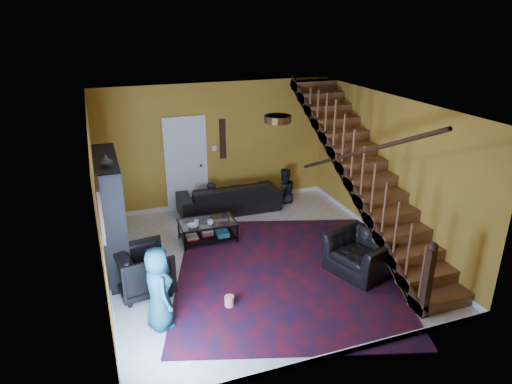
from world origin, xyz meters
TOP-DOWN VIEW (x-y plane):
  - floor at (0.00, 0.00)m, footprint 5.50×5.50m
  - room at (-1.33, 1.33)m, footprint 5.50×5.50m
  - staircase at (2.12, -0.00)m, footprint 0.95×5.02m
  - bookshelf at (-2.40, 0.60)m, footprint 0.35×1.80m
  - door at (-0.70, 2.73)m, footprint 0.82×0.05m
  - framed_picture at (-2.57, -0.90)m, footprint 0.04×0.74m
  - wall_hanging at (0.15, 2.73)m, footprint 0.14×0.03m
  - ceiling_fixture at (0.00, -0.80)m, footprint 0.40×0.40m
  - rug at (0.26, -0.61)m, footprint 4.70×5.03m
  - sofa at (0.14, 2.30)m, footprint 2.27×0.91m
  - armchair_left at (-2.05, -0.35)m, footprint 0.94×0.92m
  - armchair_right at (1.50, -1.00)m, footprint 1.20×1.28m
  - person_adult_a at (-0.27, 2.35)m, footprint 0.45×0.33m
  - person_adult_b at (1.50, 2.35)m, footprint 0.62×0.49m
  - person_child at (-1.95, -1.31)m, footprint 0.47×0.65m
  - coffee_table at (-0.69, 1.00)m, footprint 1.10×0.65m
  - cup_a at (-0.66, 0.86)m, footprint 0.13×0.13m
  - cup_b at (-0.91, 0.95)m, footprint 0.12×0.12m
  - bowl at (-1.00, 0.86)m, footprint 0.24×0.24m
  - vase at (-2.41, 0.10)m, footprint 0.18×0.18m
  - popcorn_bucket at (-0.91, -1.21)m, footprint 0.16×0.16m

SIDE VIEW (x-z plane):
  - floor at x=0.00m, z-range 0.00..0.00m
  - rug at x=0.26m, z-range 0.00..0.02m
  - room at x=-1.33m, z-range -2.70..2.80m
  - popcorn_bucket at x=-0.91m, z-range 0.02..0.19m
  - person_adult_a at x=-0.27m, z-range -0.45..0.71m
  - person_adult_b at x=1.50m, z-range -0.45..0.82m
  - coffee_table at x=-0.69m, z-range 0.03..0.44m
  - sofa at x=0.14m, z-range 0.00..0.66m
  - armchair_right at x=1.50m, z-range 0.00..0.68m
  - armchair_left at x=-2.05m, z-range 0.00..0.76m
  - bowl at x=-1.00m, z-range 0.41..0.46m
  - cup_b at x=-0.91m, z-range 0.41..0.50m
  - cup_a at x=-0.66m, z-range 0.41..0.51m
  - person_child at x=-1.95m, z-range 0.00..1.24m
  - bookshelf at x=-2.40m, z-range -0.04..1.96m
  - door at x=-0.70m, z-range 0.00..2.05m
  - staircase at x=2.12m, z-range -0.19..2.99m
  - wall_hanging at x=0.15m, z-range 1.10..2.00m
  - framed_picture at x=-2.57m, z-range 1.38..2.12m
  - vase at x=-2.41m, z-range 2.00..2.19m
  - ceiling_fixture at x=0.00m, z-range 2.69..2.79m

